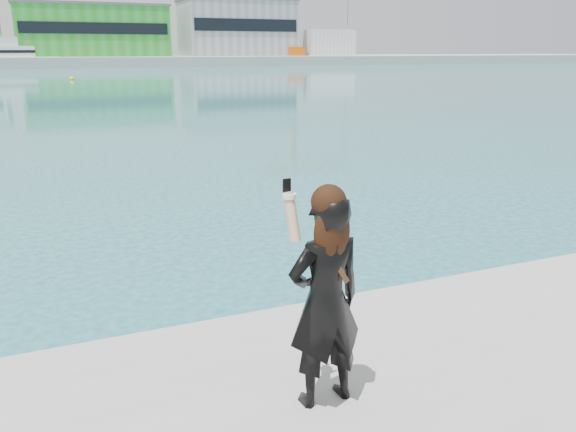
% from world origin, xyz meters
% --- Properties ---
extents(far_quay, '(320.00, 40.00, 2.00)m').
position_xyz_m(far_quay, '(0.00, 130.00, 1.00)').
color(far_quay, '#9E9E99').
rests_on(far_quay, ground).
extents(warehouse_green, '(30.60, 16.36, 10.50)m').
position_xyz_m(warehouse_green, '(8.00, 127.98, 7.26)').
color(warehouse_green, green).
rests_on(warehouse_green, far_quay).
extents(warehouse_grey_right, '(25.50, 15.35, 12.50)m').
position_xyz_m(warehouse_grey_right, '(40.00, 127.98, 8.26)').
color(warehouse_grey_right, gray).
rests_on(warehouse_grey_right, far_quay).
extents(ancillary_shed, '(12.00, 10.00, 6.00)m').
position_xyz_m(ancillary_shed, '(62.00, 126.00, 5.00)').
color(ancillary_shed, silver).
rests_on(ancillary_shed, far_quay).
extents(flagpole_right, '(1.28, 0.16, 8.00)m').
position_xyz_m(flagpole_right, '(22.09, 121.00, 6.54)').
color(flagpole_right, silver).
rests_on(flagpole_right, far_quay).
extents(motor_yacht, '(16.17, 6.63, 7.33)m').
position_xyz_m(motor_yacht, '(-7.78, 113.52, 2.06)').
color(motor_yacht, white).
rests_on(motor_yacht, ground).
extents(buoy_near, '(0.50, 0.50, 0.50)m').
position_xyz_m(buoy_near, '(0.64, 67.24, 0.00)').
color(buoy_near, '#FEFC0D').
rests_on(buoy_near, ground).
extents(woman, '(0.61, 0.43, 1.71)m').
position_xyz_m(woman, '(-0.18, -0.62, 1.66)').
color(woman, black).
rests_on(woman, near_quay).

